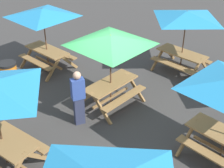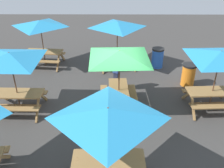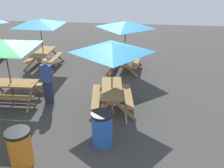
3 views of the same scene
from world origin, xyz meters
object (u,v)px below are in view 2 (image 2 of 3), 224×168
(picnic_table_1, at_px, (40,27))
(picnic_table_2, at_px, (108,119))
(picnic_table_0, at_px, (117,28))
(trash_bin_blue, at_px, (157,58))
(picnic_table_3, at_px, (10,61))
(trash_bin_orange, at_px, (188,75))
(person_standing, at_px, (117,71))
(picnic_table_6, at_px, (119,59))
(picnic_table_4, at_px, (220,60))

(picnic_table_1, distance_m, picnic_table_2, 7.83)
(picnic_table_0, height_order, trash_bin_blue, picnic_table_0)
(picnic_table_2, relative_size, picnic_table_3, 0.83)
(picnic_table_0, bearing_deg, picnic_table_2, 79.10)
(trash_bin_orange, xyz_separation_m, person_standing, (3.08, 0.43, 0.39))
(picnic_table_0, distance_m, trash_bin_blue, 2.49)
(picnic_table_0, height_order, person_standing, picnic_table_0)
(picnic_table_0, height_order, picnic_table_1, same)
(picnic_table_2, distance_m, picnic_table_3, 4.55)
(picnic_table_1, relative_size, picnic_table_2, 1.00)
(picnic_table_6, bearing_deg, trash_bin_orange, 117.79)
(trash_bin_blue, xyz_separation_m, trash_bin_orange, (-1.04, 1.83, 0.00))
(picnic_table_1, xyz_separation_m, picnic_table_2, (-3.33, 7.08, 0.00))
(picnic_table_0, distance_m, picnic_table_3, 5.25)
(picnic_table_2, distance_m, trash_bin_blue, 7.44)
(picnic_table_1, height_order, picnic_table_2, same)
(picnic_table_4, height_order, person_standing, picnic_table_4)
(picnic_table_1, relative_size, person_standing, 1.40)
(picnic_table_4, relative_size, person_standing, 1.69)
(picnic_table_1, distance_m, trash_bin_blue, 5.82)
(picnic_table_2, bearing_deg, picnic_table_0, -93.10)
(picnic_table_1, xyz_separation_m, picnic_table_6, (-3.64, 3.74, 0.00))
(trash_bin_blue, relative_size, trash_bin_orange, 1.00)
(picnic_table_1, height_order, trash_bin_blue, picnic_table_1)
(picnic_table_2, height_order, picnic_table_4, same)
(picnic_table_3, bearing_deg, trash_bin_orange, -162.53)
(picnic_table_3, relative_size, picnic_table_4, 1.00)
(picnic_table_6, relative_size, trash_bin_blue, 2.88)
(picnic_table_4, height_order, trash_bin_orange, picnic_table_4)
(picnic_table_4, distance_m, picnic_table_6, 3.39)
(picnic_table_6, xyz_separation_m, person_standing, (0.07, -1.32, -1.10))
(picnic_table_4, bearing_deg, person_standing, -24.24)
(picnic_table_2, bearing_deg, trash_bin_orange, -123.86)
(picnic_table_6, bearing_deg, picnic_table_1, -138.08)
(picnic_table_0, relative_size, picnic_table_2, 1.00)
(picnic_table_3, bearing_deg, person_standing, -155.69)
(picnic_table_2, xyz_separation_m, picnic_table_4, (-3.70, -3.30, 0.00))
(picnic_table_4, xyz_separation_m, trash_bin_orange, (0.37, -1.79, -1.49))
(trash_bin_blue, bearing_deg, picnic_table_3, 34.15)
(picnic_table_2, bearing_deg, picnic_table_6, -96.04)
(trash_bin_blue, distance_m, trash_bin_orange, 2.11)
(person_standing, bearing_deg, picnic_table_0, 21.35)
(picnic_table_0, relative_size, person_standing, 1.40)
(picnic_table_2, bearing_deg, picnic_table_3, -44.00)
(picnic_table_0, xyz_separation_m, picnic_table_1, (3.62, -0.14, 0.00))
(picnic_table_1, xyz_separation_m, trash_bin_orange, (-6.66, 1.99, -1.49))
(picnic_table_0, xyz_separation_m, person_standing, (0.04, 2.28, -1.10))
(picnic_table_1, relative_size, picnic_table_3, 0.83)
(person_standing, bearing_deg, trash_bin_orange, -59.53)
(trash_bin_blue, distance_m, person_standing, 3.07)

